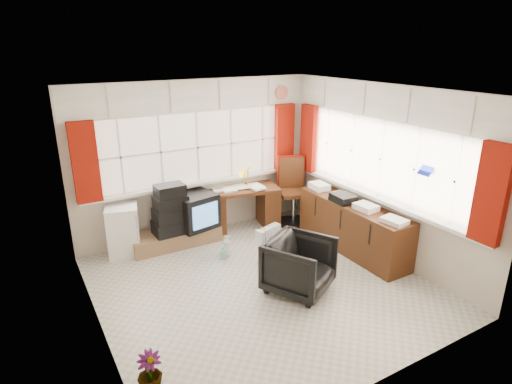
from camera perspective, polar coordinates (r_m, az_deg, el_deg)
ground at (r=5.75m, az=0.74°, el=-12.34°), size 4.00×4.00×0.00m
room_walls at (r=5.13m, az=0.81°, el=2.07°), size 4.00×4.00×4.00m
window_back at (r=6.95m, az=-7.51°, el=1.80°), size 3.70×0.12×3.60m
window_right at (r=6.47m, az=15.69°, el=-0.11°), size 0.12×3.70×3.60m
curtains at (r=6.37m, az=3.65°, el=5.07°), size 3.83×3.83×1.15m
overhead_cabinets at (r=6.30m, az=3.95°, el=12.26°), size 3.98×3.98×0.48m
desk at (r=7.29m, az=-1.91°, el=-1.78°), size 1.34×0.87×0.75m
desk_lamp at (r=7.14m, az=-1.08°, el=2.72°), size 0.15×0.13×0.39m
task_chair at (r=7.50m, az=4.84°, el=0.61°), size 0.63×0.65×1.17m
office_chair at (r=5.52m, az=5.80°, el=-9.69°), size 1.03×1.04×0.70m
radiator at (r=6.20m, az=1.78°, el=-7.45°), size 0.40×0.25×0.56m
credenza at (r=6.66m, az=12.74°, el=-4.42°), size 0.50×2.00×0.85m
file_tray at (r=6.54m, az=11.53°, el=-0.82°), size 0.30×0.38×0.12m
tv_bench at (r=6.87m, az=-10.71°, el=-5.94°), size 1.40×0.50×0.25m
crt_tv at (r=6.79m, az=-8.11°, el=-2.48°), size 0.69×0.66×0.54m
hifi_stack at (r=6.60m, az=-11.23°, el=-2.54°), size 0.58×0.38×0.78m
mini_fridge at (r=6.66m, az=-17.26°, el=-4.92°), size 0.56×0.56×0.77m
spray_bottle_a at (r=6.43m, az=-3.95°, el=-7.13°), size 0.17×0.17×0.32m
spray_bottle_b at (r=6.37m, az=-4.37°, el=-7.95°), size 0.13×0.13×0.21m
flower_vase at (r=4.30m, az=-14.00°, el=-22.35°), size 0.23×0.23×0.41m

